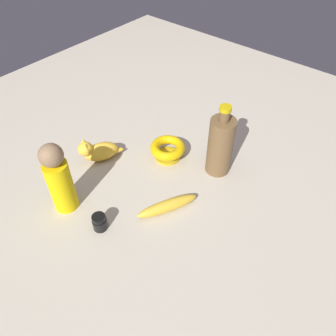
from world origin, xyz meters
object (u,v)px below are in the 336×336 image
at_px(cat_figurine, 98,151).
at_px(nail_polish_jar, 100,222).
at_px(bottle_tall, 220,145).
at_px(person_figure_adult, 59,179).
at_px(banana, 167,206).
at_px(bowl, 168,149).

distance_m(cat_figurine, nail_polish_jar, 0.28).
bearing_deg(bottle_tall, nail_polish_jar, -106.53).
bearing_deg(bottle_tall, person_figure_adult, -121.88).
xyz_separation_m(banana, person_figure_adult, (-0.24, -0.17, 0.09)).
bearing_deg(cat_figurine, nail_polish_jar, -41.10).
relative_size(banana, person_figure_adult, 0.80).
relative_size(bottle_tall, nail_polish_jar, 4.95).
relative_size(bowl, cat_figurine, 0.83).
height_order(bottle_tall, cat_figurine, bottle_tall).
distance_m(bottle_tall, person_figure_adult, 0.47).
distance_m(banana, nail_polish_jar, 0.19).
bearing_deg(nail_polish_jar, bowl, 97.09).
bearing_deg(banana, bottle_tall, 22.36).
xyz_separation_m(cat_figurine, person_figure_adult, (0.07, -0.19, 0.07)).
distance_m(bowl, person_figure_adult, 0.36).
bearing_deg(bowl, cat_figurine, -137.49).
height_order(bottle_tall, person_figure_adult, bottle_tall).
bearing_deg(bottle_tall, cat_figurine, -146.97).
relative_size(banana, cat_figurine, 1.31).
height_order(banana, person_figure_adult, person_figure_adult).
height_order(banana, cat_figurine, cat_figurine).
bearing_deg(banana, cat_figurine, 112.80).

